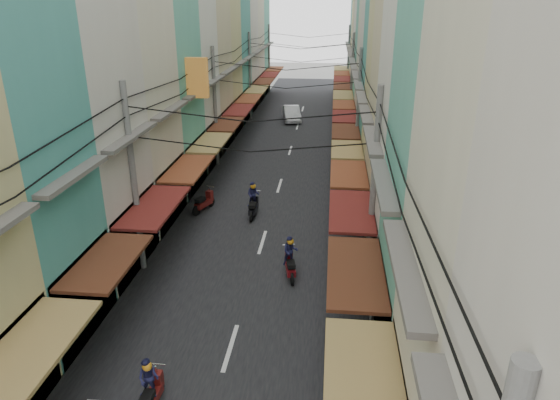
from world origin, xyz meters
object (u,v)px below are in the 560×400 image
Objects in this scene: bicycle at (400,324)px; white_car at (292,121)px; market_umbrella at (455,303)px; traffic_sign at (373,282)px.

white_car is at bearing 2.34° from bicycle.
market_umbrella is 0.95× the size of traffic_sign.
bicycle is at bearing 123.32° from market_umbrella.
traffic_sign is at bearing 148.35° from market_umbrella.
white_car is 33.32m from traffic_sign.
traffic_sign is at bearing 101.12° from bicycle.
white_car is 1.82× the size of traffic_sign.
market_umbrella reaches higher than white_car.
traffic_sign is (-2.42, 1.49, -0.33)m from market_umbrella.
bicycle is 2.33m from traffic_sign.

